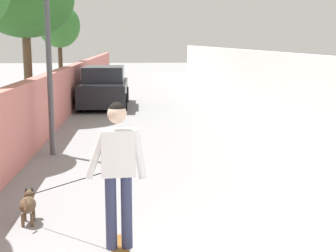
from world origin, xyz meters
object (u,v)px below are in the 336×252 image
Objects in this scene: tree_left_mid at (59,26)px; person_skateboarder at (118,164)px; lamp_post at (48,29)px; skateboard at (120,249)px; car_near at (104,88)px; dog at (28,204)px.

person_skateboarder is at bearing -169.00° from tree_left_mid.
skateboard is (-5.19, -1.67, -2.66)m from lamp_post.
lamp_post is at bearing 17.80° from person_skateboarder.
lamp_post reaches higher than skateboard.
tree_left_mid reaches higher than lamp_post.
tree_left_mid reaches higher than car_near.
person_skateboarder reaches higher than dog.
car_near is (12.09, -0.22, 0.44)m from dog.
person_skateboarder is at bearing 180.00° from skateboard.
dog is at bearing 178.98° from car_near.
lamp_post is 4.80m from dog.
car_near is (-3.65, -2.20, -2.44)m from tree_left_mid.
person_skateboarder is at bearing -175.37° from car_near.
dog reaches higher than skateboard.
dog is (-4.11, -0.38, -2.45)m from lamp_post.
tree_left_mid is at bearing 11.00° from person_skateboarder.
tree_left_mid is 17.26m from person_skateboarder.
lamp_post is at bearing 17.80° from skateboard.
lamp_post is 2.29× the size of person_skateboarder.
dog is at bearing 49.75° from skateboard.
lamp_post is at bearing 175.70° from car_near.
lamp_post reaches higher than dog.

